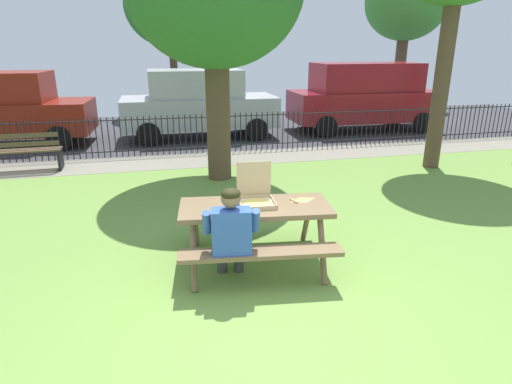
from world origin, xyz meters
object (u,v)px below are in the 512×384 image
picnic_table_foreground (255,219)px  parked_car_center (364,95)px  pizza_slice_on_table (301,200)px  far_tree_midleft (170,6)px  adult_at_table (231,232)px  pizza_box_open (256,196)px  park_bench_left (21,153)px  parked_car_far_left (2,109)px  parked_car_left (199,103)px  far_tree_center (407,3)px

picnic_table_foreground → parked_car_center: 9.59m
pizza_slice_on_table → far_tree_midleft: (-0.90, 12.99, 3.22)m
adult_at_table → parked_car_center: parked_car_center is taller
picnic_table_foreground → pizza_box_open: (0.03, 0.08, 0.26)m
park_bench_left → parked_car_center: parked_car_center is taller
picnic_table_foreground → parked_car_far_left: size_ratio=0.44×
parked_car_center → far_tree_midleft: far_tree_midleft is taller
pizza_slice_on_table → parked_car_center: bearing=59.0°
parked_car_left → parked_car_center: parked_car_center is taller
pizza_box_open → picnic_table_foreground: bearing=-109.4°
picnic_table_foreground → park_bench_left: park_bench_left is taller
adult_at_table → parked_car_left: 8.43m
picnic_table_foreground → parked_car_left: 7.96m
parked_car_center → far_tree_midleft: bearing=138.0°
pizza_box_open → park_bench_left: pizza_box_open is taller
pizza_box_open → far_tree_center: size_ratio=0.08×
pizza_slice_on_table → park_bench_left: 6.85m
pizza_slice_on_table → far_tree_center: far_tree_center is taller
picnic_table_foreground → parked_car_center: size_ratio=0.42×
pizza_slice_on_table → parked_car_left: parked_car_left is taller
parked_car_center → far_tree_center: 7.29m
parked_car_far_left → parked_car_left: (5.18, -0.00, 0.00)m
parked_car_far_left → parked_car_left: bearing=-0.0°
adult_at_table → parked_car_center: (5.71, 8.41, 0.44)m
parked_car_left → far_tree_midleft: 5.91m
pizza_box_open → park_bench_left: (-4.00, 5.06, -0.45)m
adult_at_table → far_tree_midleft: size_ratio=0.21×
picnic_table_foreground → pizza_slice_on_table: (0.60, 0.05, 0.18)m
parked_car_center → parked_car_left: bearing=-180.0°
parked_car_center → far_tree_center: far_tree_center is taller
picnic_table_foreground → far_tree_center: size_ratio=0.33×
pizza_slice_on_table → parked_car_center: (4.74, 7.90, 0.32)m
pizza_box_open → pizza_slice_on_table: (0.57, -0.03, -0.08)m
picnic_table_foreground → adult_at_table: adult_at_table is taller
adult_at_table → parked_car_center: size_ratio=0.26×
pizza_box_open → parked_car_far_left: size_ratio=0.11×
pizza_box_open → parked_car_left: size_ratio=0.11×
adult_at_table → parked_car_far_left: 9.63m
pizza_slice_on_table → far_tree_midleft: bearing=94.0°
pizza_slice_on_table → adult_at_table: size_ratio=0.25×
pizza_box_open → park_bench_left: size_ratio=0.30×
pizza_slice_on_table → adult_at_table: adult_at_table is taller
picnic_table_foreground → adult_at_table: 0.59m
adult_at_table → pizza_box_open: bearing=53.5°
parked_car_far_left → pizza_slice_on_table: bearing=-54.5°
adult_at_table → parked_car_far_left: (-4.68, 8.41, 0.35)m
parked_car_far_left → far_tree_center: 15.76m
park_bench_left → parked_car_center: size_ratio=0.35×
pizza_box_open → far_tree_center: bearing=53.8°
pizza_slice_on_table → parked_car_far_left: (-5.65, 7.91, 0.23)m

